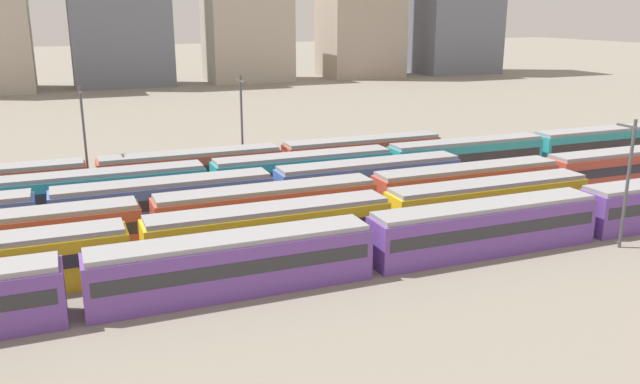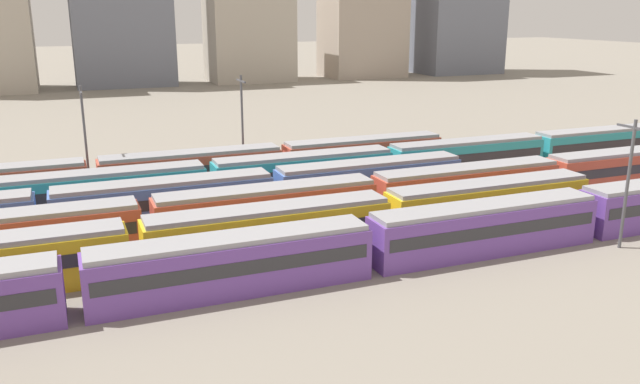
% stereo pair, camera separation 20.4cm
% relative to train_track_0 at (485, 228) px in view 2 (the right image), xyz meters
% --- Properties ---
extents(ground_plane, '(600.00, 600.00, 0.00)m').
position_rel_train_track_0_xyz_m(ground_plane, '(-31.79, 13.00, -1.90)').
color(ground_plane, gray).
extents(train_track_0, '(93.60, 3.06, 3.75)m').
position_rel_train_track_0_xyz_m(train_track_0, '(0.00, 0.00, 0.00)').
color(train_track_0, '#6B429E').
rests_on(train_track_0, ground_plane).
extents(train_track_1, '(55.80, 3.06, 3.75)m').
position_rel_train_track_0_xyz_m(train_track_1, '(-14.83, 5.20, -0.00)').
color(train_track_1, yellow).
rests_on(train_track_1, ground_plane).
extents(train_track_2, '(93.60, 3.06, 3.75)m').
position_rel_train_track_0_xyz_m(train_track_2, '(5.50, 10.40, 0.00)').
color(train_track_2, '#BC4C38').
rests_on(train_track_2, ground_plane).
extents(train_track_3, '(55.80, 3.06, 3.75)m').
position_rel_train_track_0_xyz_m(train_track_3, '(-20.65, 15.60, -0.00)').
color(train_track_3, '#4C70BC').
rests_on(train_track_3, ground_plane).
extents(train_track_4, '(112.50, 3.06, 3.75)m').
position_rel_train_track_0_xyz_m(train_track_4, '(3.07, 20.80, 0.00)').
color(train_track_4, teal).
rests_on(train_track_4, ground_plane).
extents(train_track_5, '(55.80, 3.06, 3.75)m').
position_rel_train_track_0_xyz_m(train_track_5, '(-16.36, 26.00, -0.00)').
color(train_track_5, '#BC4C38').
rests_on(train_track_5, ground_plane).
extents(catenary_pole_1, '(0.24, 3.20, 10.72)m').
position_rel_train_track_0_xyz_m(catenary_pole_1, '(-10.23, 29.12, 4.01)').
color(catenary_pole_1, '#4C4C51').
rests_on(catenary_pole_1, ground_plane).
extents(catenary_pole_2, '(0.24, 3.20, 9.73)m').
position_rel_train_track_0_xyz_m(catenary_pole_2, '(10.10, -3.02, 3.51)').
color(catenary_pole_2, '#4C4C51').
rests_on(catenary_pole_2, ground_plane).
extents(catenary_pole_3, '(0.24, 3.20, 10.32)m').
position_rel_train_track_0_xyz_m(catenary_pole_3, '(-26.04, 28.95, 3.81)').
color(catenary_pole_3, '#4C4C51').
rests_on(catenary_pole_3, ground_plane).
extents(distant_building_3, '(20.03, 15.04, 26.38)m').
position_rel_train_track_0_xyz_m(distant_building_3, '(16.98, 122.45, 11.28)').
color(distant_building_3, '#B2A899').
rests_on(distant_building_3, ground_plane).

